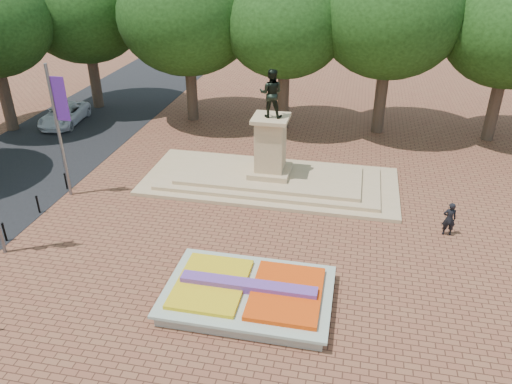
% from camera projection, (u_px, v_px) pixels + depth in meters
% --- Properties ---
extents(ground, '(90.00, 90.00, 0.00)m').
position_uv_depth(ground, '(235.00, 267.00, 20.97)').
color(ground, brown).
rests_on(ground, ground).
extents(flower_bed, '(6.30, 4.30, 0.91)m').
position_uv_depth(flower_bed, '(249.00, 294.00, 18.88)').
color(flower_bed, gray).
rests_on(flower_bed, ground).
extents(monument, '(14.00, 6.00, 6.40)m').
position_uv_depth(monument, '(270.00, 169.00, 27.47)').
color(monument, tan).
rests_on(monument, ground).
extents(tree_row_back, '(44.80, 8.80, 10.43)m').
position_uv_depth(tree_row_back, '(333.00, 30.00, 32.98)').
color(tree_row_back, '#36271D').
rests_on(tree_row_back, ground).
extents(van, '(2.83, 5.17, 1.37)m').
position_uv_depth(van, '(64.00, 115.00, 36.03)').
color(van, silver).
rests_on(van, ground).
extents(pedestrian, '(0.63, 0.43, 1.67)m').
position_uv_depth(pedestrian, '(449.00, 219.00, 22.84)').
color(pedestrian, black).
rests_on(pedestrian, ground).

